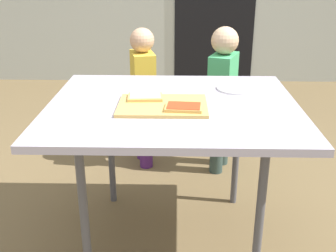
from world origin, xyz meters
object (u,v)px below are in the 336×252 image
at_px(dining_table, 173,114).
at_px(child_right, 222,90).
at_px(plate_white_right, 238,88).
at_px(pizza_slice_near_right, 184,107).
at_px(pizza_slice_far_left, 145,97).
at_px(cutting_board, 163,105).
at_px(child_left, 143,90).

xyz_separation_m(dining_table, child_right, (0.31, 0.81, -0.13)).
relative_size(dining_table, plate_white_right, 5.32).
bearing_deg(pizza_slice_near_right, pizza_slice_far_left, 141.85).
bearing_deg(dining_table, cutting_board, -131.75).
height_order(pizza_slice_far_left, child_left, child_left).
height_order(child_left, child_right, child_right).
bearing_deg(pizza_slice_near_right, child_left, 104.59).
bearing_deg(pizza_slice_far_left, child_right, 60.58).
height_order(cutting_board, pizza_slice_far_left, pizza_slice_far_left).
bearing_deg(child_left, cutting_board, -79.92).
height_order(pizza_slice_far_left, child_right, child_right).
distance_m(cutting_board, plate_white_right, 0.47).
bearing_deg(child_right, pizza_slice_far_left, -119.42).
relative_size(pizza_slice_far_left, pizza_slice_near_right, 0.99).
xyz_separation_m(dining_table, pizza_slice_near_right, (0.05, -0.12, 0.08)).
distance_m(dining_table, plate_white_right, 0.40).
distance_m(cutting_board, pizza_slice_near_right, 0.12).
xyz_separation_m(cutting_board, child_right, (0.36, 0.86, -0.19)).
bearing_deg(child_left, dining_table, -76.50).
bearing_deg(child_right, plate_white_right, -88.72).
distance_m(dining_table, pizza_slice_near_right, 0.15).
relative_size(dining_table, cutting_board, 2.89).
bearing_deg(pizza_slice_near_right, plate_white_right, 51.05).
bearing_deg(plate_white_right, child_left, 129.65).
height_order(plate_white_right, child_left, child_left).
bearing_deg(cutting_board, pizza_slice_far_left, 138.15).
bearing_deg(child_right, dining_table, -111.21).
bearing_deg(plate_white_right, pizza_slice_far_left, -155.67).
bearing_deg(child_right, cutting_board, -112.69).
bearing_deg(pizza_slice_far_left, plate_white_right, 24.33).
xyz_separation_m(plate_white_right, child_left, (-0.54, 0.65, -0.21)).
distance_m(pizza_slice_near_right, child_left, 1.06).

